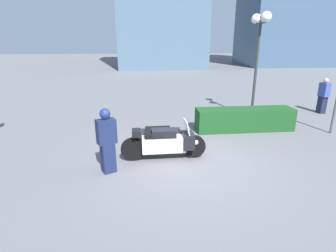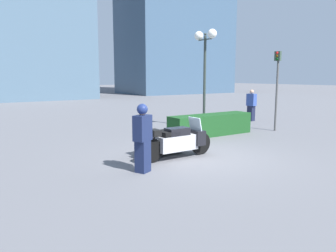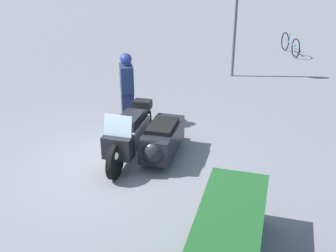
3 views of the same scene
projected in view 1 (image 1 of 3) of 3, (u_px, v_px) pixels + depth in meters
The scene contains 6 objects.
ground_plane at pixel (186, 161), 7.55m from camera, with size 160.00×160.00×0.00m, color slate.
police_motorcycle at pixel (164, 140), 7.90m from camera, with size 2.48×1.20×1.17m.
officer_rider at pixel (107, 139), 6.68m from camera, with size 0.55×0.46×1.73m.
hedge_bush_curbside at pixel (244, 119), 10.17m from camera, with size 3.75×0.87×0.86m, color #19471E.
twin_lamp_post at pixel (260, 34), 10.85m from camera, with size 0.41×1.34×4.44m.
pedestrian_bystander at pixel (323, 96), 12.51m from camera, with size 0.32×0.50×1.69m.
Camera 1 is at (-1.23, -6.80, 3.26)m, focal length 28.00 mm.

